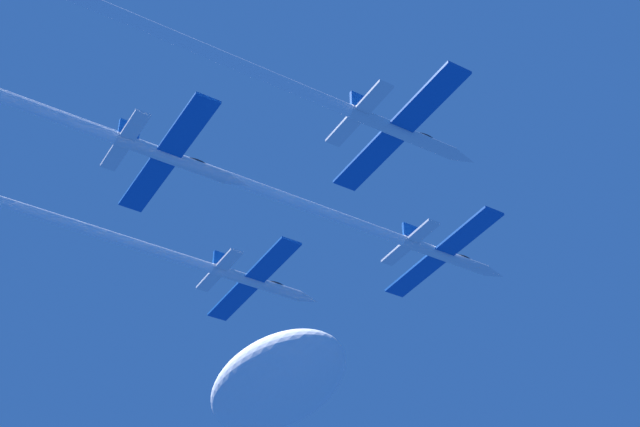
% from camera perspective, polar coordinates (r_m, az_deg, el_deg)
% --- Properties ---
extents(jet_lead, '(17.94, 66.43, 2.97)m').
position_cam_1_polar(jet_lead, '(94.70, -2.55, 1.11)').
color(jet_lead, silver).
extents(jet_left_wing, '(17.94, 54.56, 2.97)m').
position_cam_1_polar(jet_left_wing, '(102.98, -11.21, -1.65)').
color(jet_left_wing, silver).
extents(jet_right_wing, '(17.94, 53.12, 2.97)m').
position_cam_1_polar(jet_right_wing, '(80.11, -3.71, 8.32)').
color(jet_right_wing, silver).
extents(cloud_wispy, '(34.39, 18.92, 12.04)m').
position_cam_1_polar(cloud_wispy, '(169.86, -2.61, -9.97)').
color(cloud_wispy, white).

